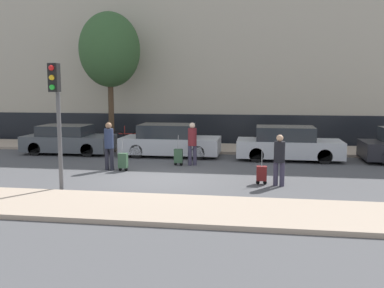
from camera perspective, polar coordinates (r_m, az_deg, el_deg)
name	(u,v)px	position (r m, az deg, el deg)	size (l,w,h in m)	color
ground_plane	(161,178)	(14.51, -4.11, -4.59)	(80.00, 80.00, 0.00)	#4C4C4F
sidewalk_near	(128,207)	(10.98, -8.55, -8.32)	(28.00, 2.50, 0.12)	tan
sidewalk_far	(193,148)	(21.27, 0.11, -0.51)	(28.00, 3.00, 0.12)	tan
building_facade	(203,40)	(25.10, 1.52, 13.72)	(28.00, 3.52, 11.51)	#B7AD99
parked_car_0	(68,140)	(20.64, -16.17, 0.52)	(4.01, 1.90, 1.31)	#4C5156
parked_car_1	(170,141)	(19.12, -2.97, 0.39)	(4.35, 1.91, 1.42)	#B7BABF
parked_car_2	(288,144)	(18.50, 12.66, -0.04)	(4.35, 1.85, 1.41)	#B7BABF
pedestrian_left	(109,143)	(16.01, -11.01, 0.12)	(0.35, 0.34, 1.78)	#23232D
trolley_left	(123,161)	(15.85, -9.19, -2.20)	(0.34, 0.29, 1.20)	#335138
pedestrian_center	(192,141)	(16.73, 0.04, 0.38)	(0.34, 0.34, 1.69)	#383347
trolley_center	(178,156)	(16.75, -1.83, -1.59)	(0.34, 0.29, 1.19)	#335138
pedestrian_right	(279,157)	(13.48, 11.57, -1.73)	(0.34, 0.34, 1.61)	#383347
trolley_right	(262,173)	(13.71, 9.26, -3.90)	(0.34, 0.29, 1.12)	maroon
traffic_light	(56,101)	(12.80, -17.64, 5.44)	(0.28, 0.47, 3.72)	#515154
parked_bicycle	(128,137)	(22.26, -8.50, 0.88)	(1.77, 0.06, 0.96)	black
bare_tree_near_crossing	(110,50)	(22.47, -10.92, 12.19)	(3.07, 3.07, 6.69)	#4C3826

